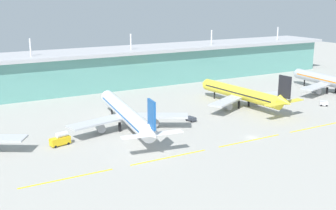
{
  "coord_description": "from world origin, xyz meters",
  "views": [
    {
      "loc": [
        -101.84,
        -116.8,
        51.3
      ],
      "look_at": [
        -16.68,
        34.2,
        7.0
      ],
      "focal_mm": 45.68,
      "sensor_mm": 36.0,
      "label": 1
    }
  ],
  "objects_px": {
    "airliner_near_middle": "(126,114)",
    "airliner_farthest": "(330,81)",
    "baggage_cart": "(324,103)",
    "fuel_truck": "(60,139)",
    "pushback_tug": "(191,119)",
    "airliner_far_middle": "(242,94)"
  },
  "relations": [
    {
      "from": "airliner_near_middle",
      "to": "airliner_far_middle",
      "type": "distance_m",
      "value": 62.63
    },
    {
      "from": "baggage_cart",
      "to": "airliner_farthest",
      "type": "bearing_deg",
      "value": 35.84
    },
    {
      "from": "fuel_truck",
      "to": "baggage_cart",
      "type": "xyz_separation_m",
      "value": [
        125.81,
        -6.78,
        -1.0
      ]
    },
    {
      "from": "fuel_truck",
      "to": "baggage_cart",
      "type": "relative_size",
      "value": 1.96
    },
    {
      "from": "airliner_near_middle",
      "to": "airliner_farthest",
      "type": "bearing_deg",
      "value": 2.9
    },
    {
      "from": "fuel_truck",
      "to": "airliner_far_middle",
      "type": "bearing_deg",
      "value": 7.15
    },
    {
      "from": "airliner_near_middle",
      "to": "baggage_cart",
      "type": "xyz_separation_m",
      "value": [
        97.83,
        -12.46,
        -5.19
      ]
    },
    {
      "from": "airliner_far_middle",
      "to": "fuel_truck",
      "type": "xyz_separation_m",
      "value": [
        -90.35,
        -11.34,
        -4.18
      ]
    },
    {
      "from": "pushback_tug",
      "to": "airliner_far_middle",
      "type": "bearing_deg",
      "value": 14.04
    },
    {
      "from": "pushback_tug",
      "to": "baggage_cart",
      "type": "bearing_deg",
      "value": -7.88
    },
    {
      "from": "airliner_farthest",
      "to": "pushback_tug",
      "type": "bearing_deg",
      "value": -174.55
    },
    {
      "from": "airliner_far_middle",
      "to": "airliner_farthest",
      "type": "bearing_deg",
      "value": 0.56
    },
    {
      "from": "airliner_farthest",
      "to": "baggage_cart",
      "type": "height_order",
      "value": "airliner_farthest"
    },
    {
      "from": "airliner_farthest",
      "to": "pushback_tug",
      "type": "relative_size",
      "value": 12.58
    },
    {
      "from": "airliner_near_middle",
      "to": "airliner_far_middle",
      "type": "xyz_separation_m",
      "value": [
        62.37,
        5.67,
        -0.01
      ]
    },
    {
      "from": "fuel_truck",
      "to": "pushback_tug",
      "type": "relative_size",
      "value": 1.6
    },
    {
      "from": "airliner_farthest",
      "to": "baggage_cart",
      "type": "xyz_separation_m",
      "value": [
        -25.93,
        -18.73,
        -5.18
      ]
    },
    {
      "from": "airliner_far_middle",
      "to": "airliner_farthest",
      "type": "relative_size",
      "value": 1.0
    },
    {
      "from": "airliner_near_middle",
      "to": "fuel_truck",
      "type": "height_order",
      "value": "airliner_near_middle"
    },
    {
      "from": "airliner_farthest",
      "to": "baggage_cart",
      "type": "relative_size",
      "value": 15.4
    },
    {
      "from": "airliner_far_middle",
      "to": "pushback_tug",
      "type": "height_order",
      "value": "airliner_far_middle"
    },
    {
      "from": "fuel_truck",
      "to": "pushback_tug",
      "type": "height_order",
      "value": "fuel_truck"
    }
  ]
}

